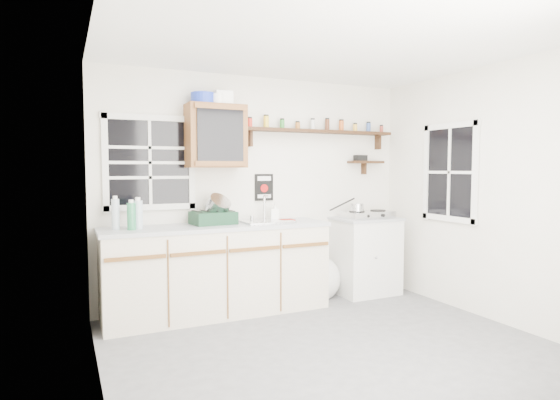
{
  "coord_description": "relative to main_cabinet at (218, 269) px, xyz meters",
  "views": [
    {
      "loc": [
        -2.0,
        -3.25,
        1.49
      ],
      "look_at": [
        -0.23,
        0.55,
        1.21
      ],
      "focal_mm": 30.0,
      "sensor_mm": 36.0,
      "label": 1
    }
  ],
  "objects": [
    {
      "name": "sink",
      "position": [
        0.54,
        0.01,
        0.47
      ],
      "size": [
        0.52,
        0.44,
        0.29
      ],
      "color": "silver",
      "rests_on": "main_cabinet"
    },
    {
      "name": "main_cabinet",
      "position": [
        0.0,
        0.0,
        0.0
      ],
      "size": [
        2.31,
        0.63,
        0.92
      ],
      "color": "beige",
      "rests_on": "floor"
    },
    {
      "name": "upper_cabinet",
      "position": [
        0.03,
        0.14,
        1.36
      ],
      "size": [
        0.6,
        0.32,
        0.65
      ],
      "color": "brown",
      "rests_on": "wall_back"
    },
    {
      "name": "hotplate",
      "position": [
        1.84,
        0.01,
        0.49
      ],
      "size": [
        0.62,
        0.36,
        0.09
      ],
      "rotation": [
        0.0,
        0.0,
        0.06
      ],
      "color": "silver",
      "rests_on": "right_cabinet"
    },
    {
      "name": "soap_bottle",
      "position": [
        0.68,
        0.1,
        0.55
      ],
      "size": [
        0.11,
        0.11,
        0.19
      ],
      "primitive_type": "imported",
      "rotation": [
        0.0,
        0.0,
        -0.33
      ],
      "color": "white",
      "rests_on": "main_cabinet"
    },
    {
      "name": "window_right",
      "position": [
        2.37,
        -0.75,
        0.99
      ],
      "size": [
        0.03,
        0.78,
        1.08
      ],
      "color": "black",
      "rests_on": "wall_back"
    },
    {
      "name": "right_cabinet",
      "position": [
        1.83,
        0.03,
        -0.01
      ],
      "size": [
        0.73,
        0.57,
        0.91
      ],
      "color": "silver",
      "rests_on": "floor"
    },
    {
      "name": "room",
      "position": [
        0.58,
        -1.3,
        0.79
      ],
      "size": [
        3.64,
        3.24,
        2.54
      ],
      "color": "#505153",
      "rests_on": "ground"
    },
    {
      "name": "warning_sign",
      "position": [
        0.63,
        0.29,
        0.82
      ],
      "size": [
        0.22,
        0.02,
        0.3
      ],
      "color": "black",
      "rests_on": "wall_back"
    },
    {
      "name": "trash_bag",
      "position": [
        1.25,
        0.09,
        -0.24
      ],
      "size": [
        0.45,
        0.41,
        0.52
      ],
      "color": "silver",
      "rests_on": "floor"
    },
    {
      "name": "saucepan",
      "position": [
        1.69,
        0.01,
        0.57
      ],
      "size": [
        0.38,
        0.2,
        0.17
      ],
      "rotation": [
        0.0,
        0.0,
        -0.26
      ],
      "color": "silver",
      "rests_on": "hotplate"
    },
    {
      "name": "rag",
      "position": [
        0.77,
        -0.02,
        0.47
      ],
      "size": [
        0.15,
        0.13,
        0.02
      ],
      "primitive_type": "cube",
      "rotation": [
        0.0,
        0.0,
        -0.02
      ],
      "color": "maroon",
      "rests_on": "main_cabinet"
    },
    {
      "name": "dish_rack",
      "position": [
        -0.01,
        0.07,
        0.56
      ],
      "size": [
        0.45,
        0.36,
        0.32
      ],
      "rotation": [
        0.0,
        0.0,
        0.09
      ],
      "color": "#10311D",
      "rests_on": "main_cabinet"
    },
    {
      "name": "spice_shelf",
      "position": [
        1.3,
        0.21,
        1.47
      ],
      "size": [
        1.91,
        0.18,
        0.35
      ],
      "color": "black",
      "rests_on": "wall_back"
    },
    {
      "name": "upper_cabinet_clutter",
      "position": [
        -0.01,
        0.14,
        1.75
      ],
      "size": [
        0.43,
        0.24,
        0.14
      ],
      "color": "#1B32AF",
      "rests_on": "upper_cabinet"
    },
    {
      "name": "water_bottles",
      "position": [
        -0.86,
        -0.01,
        0.6
      ],
      "size": [
        0.28,
        0.15,
        0.32
      ],
      "color": "#A8B9C5",
      "rests_on": "main_cabinet"
    },
    {
      "name": "secondary_shelf",
      "position": [
        1.94,
        0.22,
        1.12
      ],
      "size": [
        0.45,
        0.16,
        0.24
      ],
      "color": "black",
      "rests_on": "wall_back"
    },
    {
      "name": "window_back",
      "position": [
        -0.62,
        0.29,
        1.09
      ],
      "size": [
        0.93,
        0.03,
        0.98
      ],
      "color": "black",
      "rests_on": "wall_back"
    }
  ]
}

